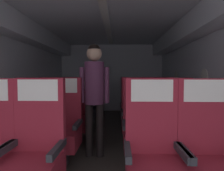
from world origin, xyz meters
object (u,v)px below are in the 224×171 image
Objects in this scene: seat_b_left_aisle at (62,127)px; seat_c_left_aisle at (77,114)px; seat_c_right_aisle at (162,115)px; flight_attendant at (94,87)px; seat_a_right_window at (153,155)px; seat_d_right_aisle at (153,107)px; seat_a_left_aisle at (35,153)px; seat_b_left_window at (29,127)px; seat_a_right_aisle at (208,156)px; seat_c_left_window at (50,114)px; seat_b_right_aisle at (176,129)px; seat_d_left_aisle at (85,107)px; seat_c_right_window at (135,115)px; seat_d_left_window at (65,107)px; seat_d_right_window at (131,107)px; seat_b_right_window at (141,128)px.

seat_b_left_aisle and seat_c_left_aisle have the same top height.
flight_attendant reaches higher than seat_c_right_aisle.
seat_a_right_window is 1.00× the size of seat_d_right_aisle.
seat_b_left_aisle is (-1.06, 0.89, 0.00)m from seat_a_right_window.
seat_a_left_aisle is 1.00× the size of seat_b_left_window.
seat_a_right_aisle is 2.67m from seat_c_left_window.
seat_c_left_window is (-1.99, 0.88, 0.00)m from seat_b_right_aisle.
flight_attendant is at bearing -75.21° from seat_d_left_aisle.
seat_a_right_window is 2.83m from seat_d_left_aisle.
seat_a_right_window and seat_b_left_window have the same top height.
seat_b_right_aisle and seat_c_right_aisle have the same top height.
seat_a_right_aisle is at bearing -74.85° from seat_c_right_window.
seat_c_right_aisle is at bearing -30.03° from seat_d_left_aisle.
seat_d_left_window is at bearing 176.81° from seat_d_left_aisle.
seat_b_left_aisle and seat_d_right_aisle have the same top height.
seat_c_right_aisle is (0.01, 0.88, 0.00)m from seat_b_right_aisle.
seat_b_left_window and seat_b_left_aisle have the same top height.
seat_b_right_aisle is 0.88m from seat_c_right_aisle.
seat_d_left_aisle is at bearing 120.03° from seat_a_right_aisle.
seat_c_right_window is (1.04, -0.01, 0.00)m from seat_c_left_aisle.
seat_b_left_aisle is 1.00× the size of seat_c_right_window.
seat_a_right_window is 1.00× the size of seat_b_left_aisle.
seat_d_right_aisle is (1.52, 0.86, 0.00)m from seat_c_left_aisle.
seat_c_left_aisle is 0.93m from flight_attendant.
seat_c_right_window is 1.00m from seat_d_right_aisle.
seat_d_right_window is at bearing 45.75° from flight_attendant.
seat_c_right_aisle is at bearing 8.21° from flight_attendant.
seat_a_left_aisle and seat_a_right_aisle have the same top height.
seat_a_left_aisle is at bearing -121.12° from seat_c_right_window.
flight_attendant is (-0.65, 1.12, 0.53)m from seat_a_right_window.
seat_c_right_aisle is (1.98, 0.86, 0.00)m from seat_b_left_window.
seat_a_right_window is at bearing -89.85° from seat_c_right_window.
seat_b_right_aisle is 1.76m from seat_d_right_aisle.
seat_d_right_window is (1.04, 0.86, 0.00)m from seat_c_left_aisle.
seat_b_left_window is 2.64m from seat_d_right_aisle.
seat_d_left_aisle and seat_d_right_window have the same top height.
seat_b_left_window is 0.45m from seat_b_left_aisle.
seat_d_right_aisle is (0.47, 1.74, 0.00)m from seat_b_right_window.
seat_d_right_aisle and seat_d_right_window have the same top height.
seat_a_right_window is (1.06, -0.02, 0.00)m from seat_a_left_aisle.
seat_b_right_window is 1.75m from seat_c_left_window.
seat_c_left_aisle and seat_c_right_window have the same top height.
seat_c_right_aisle is at bearing 75.06° from seat_a_right_window.
seat_c_left_window is at bearing -149.88° from seat_d_right_window.
flight_attendant is at bearing -135.02° from seat_c_right_window.
seat_c_left_window is 1.21m from flight_attendant.
seat_b_left_window is 1.00× the size of seat_b_left_aisle.
seat_c_right_aisle is 1.01m from seat_d_right_window.
seat_c_right_window and seat_d_left_window have the same top height.
seat_d_left_aisle is (-1.52, 0.88, 0.00)m from seat_c_right_aisle.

